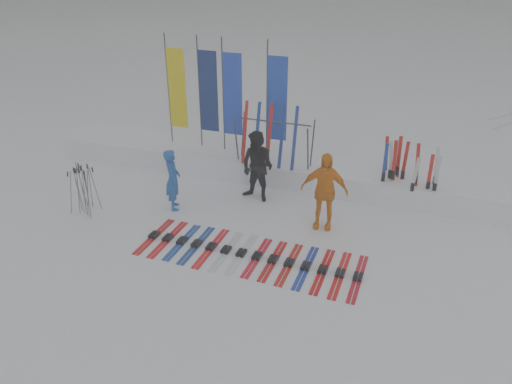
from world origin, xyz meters
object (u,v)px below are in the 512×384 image
at_px(person_black, 257,167).
at_px(ski_rack, 274,136).
at_px(ski_row, 250,255).
at_px(person_blue, 173,180).
at_px(person_yellow, 324,191).

distance_m(person_black, ski_rack, 1.20).
xyz_separation_m(person_black, ski_row, (0.76, -2.57, -0.89)).
bearing_deg(person_black, ski_rack, 99.00).
bearing_deg(ski_row, person_blue, 151.33).
height_order(person_black, ski_rack, person_black).
bearing_deg(person_yellow, ski_row, -127.65).
height_order(person_yellow, ski_row, person_yellow).
relative_size(person_blue, person_black, 0.85).
relative_size(person_blue, ski_rack, 0.77).
xyz_separation_m(ski_row, ski_rack, (-0.68, 3.67, 1.35)).
bearing_deg(ski_row, person_yellow, 57.19).
distance_m(person_blue, ski_rack, 3.01).
xyz_separation_m(person_blue, ski_rack, (1.88, 2.27, 0.60)).
bearing_deg(ski_rack, ski_row, -79.50).
xyz_separation_m(person_blue, ski_row, (2.56, -1.40, -0.75)).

